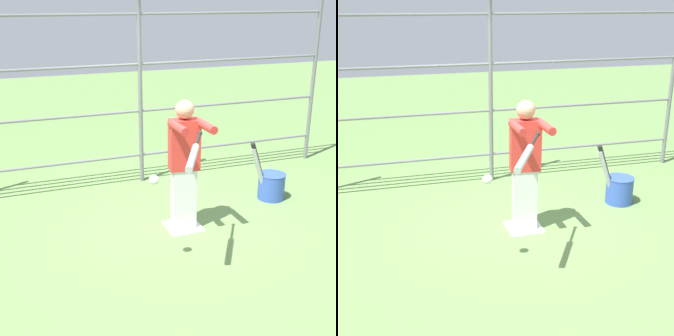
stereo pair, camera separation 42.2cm
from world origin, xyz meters
The scene contains 7 objects.
ground_plane centered at (0.00, 0.00, 0.00)m, with size 24.00×24.00×0.00m, color #608447.
home_plate centered at (0.00, 0.00, 0.01)m, with size 0.40×0.40×0.02m.
fence_backstop centered at (0.00, -1.60, 1.38)m, with size 5.84×0.06×2.76m.
batter centered at (0.00, 0.02, 0.82)m, with size 0.39×0.55×1.52m.
baseball_bat_swinging centered at (0.27, 0.87, 1.21)m, with size 0.50×0.80×0.14m.
softball_in_flight centered at (0.60, 0.69, 0.94)m, with size 0.10×0.10×0.10m.
bat_bucket centered at (-1.40, -0.36, 0.21)m, with size 0.56×0.36×0.83m.
Camera 2 is at (1.52, 4.70, 2.56)m, focal length 50.00 mm.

